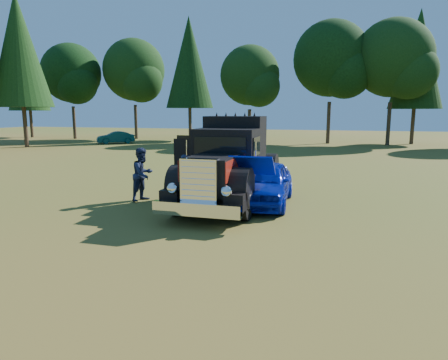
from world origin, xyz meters
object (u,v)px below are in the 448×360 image
hotrod_coupe (264,183)px  spectator_far (143,174)px  diamond_t_truck (229,167)px  distant_teal_car (116,137)px  spectator_near (187,179)px

hotrod_coupe → spectator_far: spectator_far is taller
diamond_t_truck → distant_teal_car: (-18.02, 22.52, -0.68)m
diamond_t_truck → spectator_far: 3.11m
spectator_near → diamond_t_truck: bearing=-72.2°
diamond_t_truck → spectator_near: diamond_t_truck is taller
distant_teal_car → diamond_t_truck: bearing=-0.7°
diamond_t_truck → hotrod_coupe: diamond_t_truck is taller
diamond_t_truck → hotrod_coupe: bearing=10.0°
hotrod_coupe → distant_teal_car: 29.46m
hotrod_coupe → spectator_far: bearing=-170.8°
spectator_far → distant_teal_car: spectator_far is taller
hotrod_coupe → spectator_near: hotrod_coupe is taller
diamond_t_truck → spectator_near: size_ratio=4.21×
hotrod_coupe → distant_teal_car: size_ratio=1.19×
spectator_near → hotrod_coupe: bearing=-75.2°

